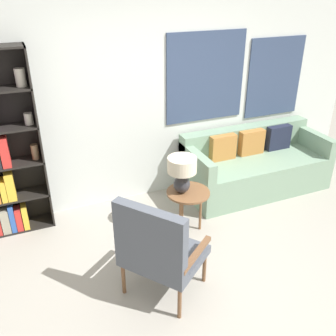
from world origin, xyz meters
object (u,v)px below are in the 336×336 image
couch (254,166)px  side_table (188,196)px  armchair (157,248)px  table_lamp (182,170)px

couch → side_table: (-1.27, -0.53, 0.12)m
armchair → side_table: armchair is taller
armchair → couch: (1.97, 1.38, -0.23)m
side_table → table_lamp: (-0.07, 0.02, 0.33)m
side_table → table_lamp: bearing=162.3°
armchair → table_lamp: (0.64, 0.87, 0.21)m
side_table → armchair: bearing=-130.0°
couch → table_lamp: (-1.34, -0.51, 0.45)m
armchair → table_lamp: bearing=53.8°
table_lamp → side_table: bearing=-17.7°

